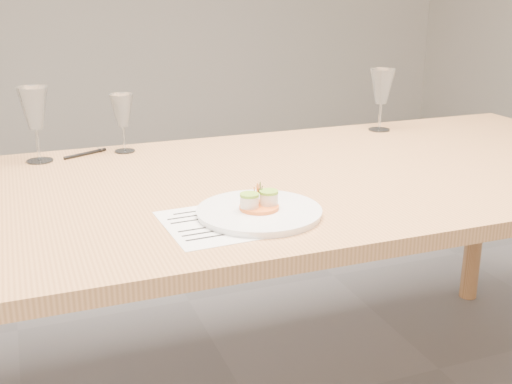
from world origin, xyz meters
name	(u,v)px	position (x,y,z in m)	size (l,w,h in m)	color
dining_table	(256,202)	(0.00, 0.00, 0.68)	(2.40, 1.00, 0.75)	tan
dinner_plate	(259,211)	(-0.09, -0.27, 0.76)	(0.28, 0.28, 0.07)	white
recipe_sheet	(210,224)	(-0.21, -0.28, 0.75)	(0.21, 0.26, 0.00)	white
ballpoint_pen	(85,154)	(-0.40, 0.41, 0.76)	(0.13, 0.07, 0.01)	black
wine_glass_1	(34,110)	(-0.53, 0.39, 0.90)	(0.09, 0.09, 0.22)	white
wine_glass_2	(122,112)	(-0.28, 0.41, 0.88)	(0.07, 0.07, 0.18)	white
wine_glass_3	(382,88)	(0.62, 0.39, 0.90)	(0.09, 0.09, 0.22)	white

